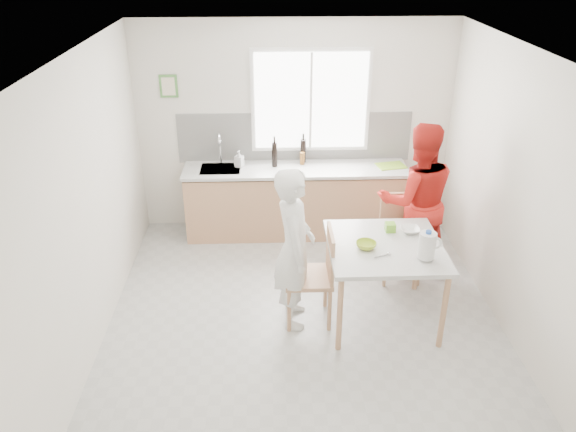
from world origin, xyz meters
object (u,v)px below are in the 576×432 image
Objects in this scene: bowl_green at (366,245)px; wine_bottle_a at (275,154)px; chair_left at (316,272)px; milk_jug at (428,245)px; bowl_white at (410,230)px; person_red at (416,201)px; wine_bottle_b at (303,151)px; person_white at (294,248)px; chair_far at (400,233)px; dining_table at (385,253)px.

bowl_green is 0.62× the size of wine_bottle_a.
milk_jug is at bearing 74.32° from chair_left.
person_red is at bearing 71.37° from bowl_white.
person_red is at bearing 80.60° from milk_jug.
wine_bottle_b is at bearing 102.72° from bowl_green.
person_red is at bearing 126.69° from chair_left.
bowl_white is at bearing -78.17° from person_white.
wine_bottle_a reaches higher than bowl_white.
chair_far is at bearing 88.67° from milk_jug.
person_red is 9.32× the size of bowl_white.
chair_left is 2.15m from wine_bottle_b.
person_red is at bearing -45.04° from wine_bottle_b.
person_red reaches higher than wine_bottle_a.
person_white is 5.59× the size of wine_bottle_b.
chair_left is 1.31m from chair_far.
wine_bottle_a is (-1.40, 1.12, 0.54)m from chair_far.
chair_left is 5.15× the size of bowl_green.
bowl_green is 0.70× the size of milk_jug.
wine_bottle_a reaches higher than chair_far.
person_white is 1.97m from wine_bottle_a.
person_white is (-0.22, -0.00, 0.28)m from chair_left.
person_red reaches higher than chair_far.
chair_far is at bearing 67.21° from dining_table.
wine_bottle_a reaches higher than bowl_green.
bowl_white is (-0.22, -0.64, -0.02)m from person_red.
dining_table is at bearing -71.90° from wine_bottle_b.
dining_table is 1.10× the size of chair_left.
person_red is 1.70m from wine_bottle_b.
person_red is (1.41, 0.89, 0.07)m from person_white.
milk_jug is at bearing -58.21° from wine_bottle_a.
milk_jug is (1.00, -0.28, 0.45)m from chair_left.
milk_jug is (-0.19, -1.17, 0.10)m from person_red.
chair_left reaches higher than bowl_green.
chair_far reaches higher than bowl_white.
person_white reaches higher than chair_left.
wine_bottle_a is at bearing 128.59° from bowl_white.
person_red is 5.66× the size of wine_bottle_a.
bowl_green is at bearing -66.86° from wine_bottle_a.
wine_bottle_b is (-0.68, 2.09, 0.30)m from dining_table.
chair_left is 1.52m from person_red.
chair_left is 0.61× the size of person_white.
bowl_green is at bearing 52.56° from person_red.
person_red reaches higher than person_white.
person_red is 0.67m from bowl_white.
wine_bottle_b is at bearing 128.97° from chair_far.
person_white is (-1.24, -0.83, 0.30)m from chair_far.
chair_left is 1.06m from bowl_white.
milk_jug reaches higher than bowl_green.
wine_bottle_b is at bearing -5.98° from person_white.
wine_bottle_b reaches higher than chair_far.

